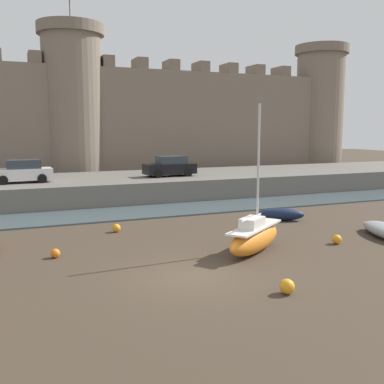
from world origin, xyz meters
The scene contains 12 objects.
ground_plane centered at (0.00, 0.00, 0.00)m, with size 160.00×160.00×0.00m, color #423528.
water_channel centered at (0.00, 12.94, 0.05)m, with size 80.00×4.50×0.10m, color #47565B.
quay_road centered at (0.00, 20.19, 0.81)m, with size 69.57×10.00×1.63m, color #666059.
castle centered at (0.00, 29.67, 6.57)m, with size 63.75×6.19×18.06m.
sailboat_midflat_left centered at (3.81, 1.99, 0.68)m, with size 4.30×3.57×6.50m.
rowboat_near_channel_left centered at (8.69, 7.33, 0.39)m, with size 2.90×2.02×0.75m.
mooring_buoy_near_channel centered at (2.19, -2.88, 0.26)m, with size 0.51×0.51×0.51m, color orange.
mooring_buoy_near_shore centered at (-4.47, 4.40, 0.20)m, with size 0.40×0.40×0.40m, color orange.
mooring_buoy_mid_mud centered at (8.13, 1.70, 0.22)m, with size 0.45×0.45×0.45m, color orange.
mooring_buoy_off_centre centered at (-0.99, 8.13, 0.22)m, with size 0.44×0.44×0.44m, color orange.
car_quay_centre_east centered at (5.93, 18.97, 2.41)m, with size 4.17×2.02×1.62m.
car_quay_centre_west centered at (-5.19, 18.90, 2.41)m, with size 4.17×2.02×1.62m.
Camera 1 is at (-6.16, -14.84, 5.44)m, focal length 42.00 mm.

